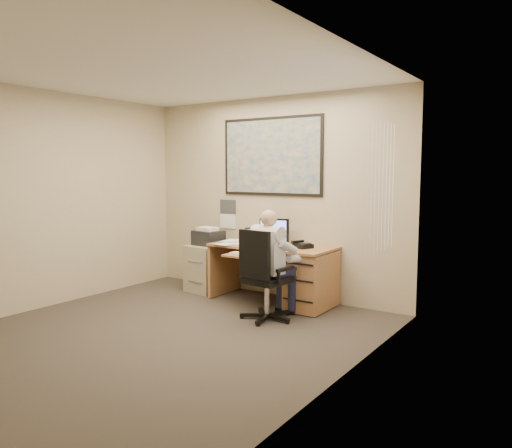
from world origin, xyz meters
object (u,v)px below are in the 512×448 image
Objects in this scene: desk at (296,271)px; office_chair at (265,294)px; filing_cabinet at (209,263)px; person at (268,265)px.

office_chair is at bearing -88.20° from desk.
person is (1.45, -0.68, 0.24)m from filing_cabinet.
person reaches higher than desk.
desk is 1.75× the size of filing_cabinet.
desk is 1.27× the size of person.
desk is at bearing 97.50° from office_chair.
office_chair is 0.83× the size of person.
office_chair is (1.45, -0.76, -0.08)m from filing_cabinet.
office_chair reaches higher than filing_cabinet.
filing_cabinet is 1.61m from person.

